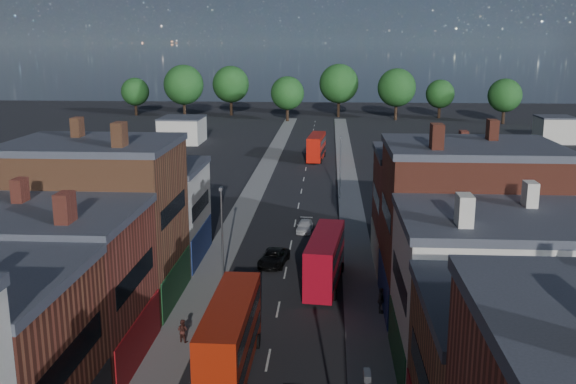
# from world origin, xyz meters

# --- Properties ---
(pavement_west) EXTENTS (3.00, 200.00, 0.12)m
(pavement_west) POSITION_xyz_m (-6.50, 50.00, 0.06)
(pavement_west) COLOR gray
(pavement_west) RESTS_ON ground
(pavement_east) EXTENTS (3.00, 200.00, 0.12)m
(pavement_east) POSITION_xyz_m (6.50, 50.00, 0.06)
(pavement_east) COLOR gray
(pavement_east) RESTS_ON ground
(lamp_post_2) EXTENTS (0.25, 0.70, 8.12)m
(lamp_post_2) POSITION_xyz_m (-5.20, 30.00, 4.70)
(lamp_post_2) COLOR slate
(lamp_post_2) RESTS_ON ground
(lamp_post_3) EXTENTS (0.25, 0.70, 8.12)m
(lamp_post_3) POSITION_xyz_m (5.20, 60.00, 4.70)
(lamp_post_3) COLOR slate
(lamp_post_3) RESTS_ON ground
(bus_0) EXTENTS (2.81, 10.73, 4.62)m
(bus_0) POSITION_xyz_m (-2.11, 14.19, 2.49)
(bus_0) COLOR #AC2009
(bus_0) RESTS_ON ground
(bus_1) EXTENTS (3.37, 10.23, 4.34)m
(bus_1) POSITION_xyz_m (3.50, 29.36, 2.34)
(bus_1) COLOR #A9091B
(bus_1) RESTS_ON ground
(bus_2) EXTENTS (3.18, 10.34, 4.40)m
(bus_2) POSITION_xyz_m (1.50, 88.27, 2.37)
(bus_2) COLOR #B31207
(bus_2) RESTS_ON ground
(car_2) EXTENTS (2.89, 5.14, 1.36)m
(car_2) POSITION_xyz_m (-1.20, 34.04, 0.68)
(car_2) COLOR black
(car_2) RESTS_ON ground
(car_3) EXTENTS (1.83, 4.01, 1.14)m
(car_3) POSITION_xyz_m (1.20, 44.99, 0.57)
(car_3) COLOR white
(car_3) RESTS_ON ground
(ped_1) EXTENTS (0.87, 0.66, 1.59)m
(ped_1) POSITION_xyz_m (-5.96, 18.00, 0.91)
(ped_1) COLOR #46221C
(ped_1) RESTS_ON pavement_west
(ped_3) EXTENTS (0.63, 1.20, 1.97)m
(ped_3) POSITION_xyz_m (7.70, 23.63, 1.11)
(ped_3) COLOR #4E4943
(ped_3) RESTS_ON pavement_east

